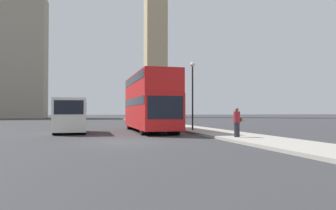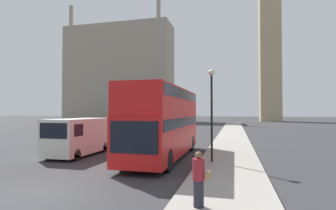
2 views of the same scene
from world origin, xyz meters
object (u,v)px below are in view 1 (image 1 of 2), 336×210
at_px(red_double_decker_bus, 150,100).
at_px(pedestrian, 237,122).
at_px(white_van, 71,115).
at_px(clock_tower, 155,15).
at_px(street_lamp, 193,85).

height_order(red_double_decker_bus, pedestrian, red_double_decker_bus).
bearing_deg(white_van, clock_tower, 73.22).
distance_m(clock_tower, pedestrian, 81.68).
bearing_deg(white_van, red_double_decker_bus, 4.73).
xyz_separation_m(pedestrian, street_lamp, (-0.22, 7.06, 2.63)).
bearing_deg(street_lamp, red_double_decker_bus, 158.63).
relative_size(white_van, street_lamp, 0.99).
bearing_deg(red_double_decker_bus, white_van, -175.27).
xyz_separation_m(white_van, street_lamp, (8.91, -0.72, 2.27)).
bearing_deg(pedestrian, white_van, 139.57).
xyz_separation_m(red_double_decker_bus, street_lamp, (3.07, -1.20, 1.15)).
bearing_deg(white_van, street_lamp, -4.61).
distance_m(red_double_decker_bus, white_van, 5.96).
bearing_deg(red_double_decker_bus, clock_tower, 77.76).
xyz_separation_m(red_double_decker_bus, pedestrian, (3.29, -8.26, -1.48)).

